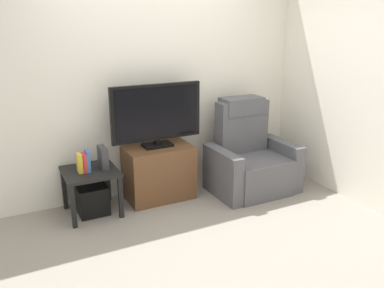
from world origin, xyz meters
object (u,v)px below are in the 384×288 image
tv_stand (159,172)px  book_leftmost (80,163)px  television (157,114)px  subwoofer_box (92,199)px  side_table (91,177)px  game_console (103,157)px  recliner_armchair (250,159)px  book_middle (84,163)px  book_rightmost (88,161)px

tv_stand → book_leftmost: bearing=-176.1°
television → subwoofer_box: size_ratio=3.37×
side_table → game_console: size_ratio=2.38×
recliner_armchair → game_console: bearing=-179.0°
recliner_armchair → book_leftmost: (-1.94, 0.20, 0.21)m
book_middle → book_rightmost: size_ratio=0.88×
recliner_armchair → book_rightmost: (-1.86, 0.20, 0.22)m
subwoofer_box → book_leftmost: (-0.10, -0.02, 0.43)m
side_table → book_middle: bearing=-159.5°
television → game_console: (-0.63, -0.05, -0.38)m
recliner_armchair → book_middle: size_ratio=5.55×
subwoofer_box → book_middle: book_middle is taller
television → book_middle: size_ratio=5.29×
book_leftmost → book_rightmost: bearing=0.0°
book_middle → book_leftmost: bearing=180.0°
book_leftmost → book_middle: same height
television → book_leftmost: 0.97m
television → book_rightmost: television is taller
subwoofer_box → game_console: (0.15, 0.01, 0.44)m
subwoofer_box → book_leftmost: 0.44m
book_leftmost → game_console: (0.24, 0.03, 0.02)m
tv_stand → recliner_armchair: recliner_armchair is taller
recliner_armchair → book_rightmost: recliner_armchair is taller
television → game_console: 0.74m
recliner_armchair → book_leftmost: 1.96m
tv_stand → television: television is taller
recliner_armchair → book_leftmost: size_ratio=5.53×
subwoofer_box → side_table: bearing=-90.0°
recliner_armchair → side_table: (-1.84, 0.22, 0.03)m
subwoofer_box → book_middle: bearing=-159.5°
tv_stand → book_middle: (-0.83, -0.06, 0.27)m
television → side_table: size_ratio=1.91×
book_leftmost → subwoofer_box: bearing=11.3°
side_table → television: bearing=4.3°
subwoofer_box → book_rightmost: bearing=-135.1°
book_leftmost → television: bearing=5.1°
book_middle → game_console: size_ratio=0.86×
television → book_rightmost: bearing=-174.4°
book_leftmost → book_middle: size_ratio=1.00×
book_middle → subwoofer_box: bearing=20.5°
subwoofer_box → book_leftmost: book_leftmost is taller
recliner_armchair → book_rightmost: bearing=-177.4°
subwoofer_box → book_middle: 0.43m
subwoofer_box → book_rightmost: book_rightmost is taller
recliner_armchair → book_rightmost: 1.89m
book_leftmost → recliner_armchair: bearing=-5.7°
television → recliner_armchair: size_ratio=0.95×
recliner_armchair → subwoofer_box: 1.87m
tv_stand → subwoofer_box: (-0.78, -0.04, -0.15)m
book_rightmost → game_console: 0.17m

